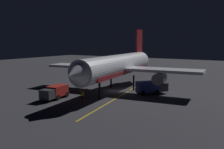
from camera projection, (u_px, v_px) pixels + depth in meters
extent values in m
cube|color=#323238|center=(117.00, 92.00, 49.21)|extent=(180.00, 180.00, 0.20)
cube|color=gold|center=(119.00, 97.00, 44.40)|extent=(5.12, 29.46, 0.01)
cylinder|color=silver|center=(117.00, 65.00, 48.52)|extent=(7.16, 27.25, 4.15)
cube|color=maroon|center=(117.00, 71.00, 48.67)|extent=(6.49, 23.21, 0.75)
cone|color=silver|center=(75.00, 75.00, 35.32)|extent=(4.42, 3.76, 4.07)
cone|color=silver|center=(143.00, 60.00, 62.28)|extent=(4.27, 5.37, 3.74)
cube|color=maroon|center=(139.00, 41.00, 59.08)|extent=(0.76, 3.62, 5.21)
cube|color=silver|center=(165.00, 70.00, 46.05)|extent=(14.13, 6.31, 0.50)
cylinder|color=slate|center=(159.00, 79.00, 45.45)|extent=(2.45, 3.42, 2.10)
cube|color=silver|center=(82.00, 66.00, 53.57)|extent=(14.13, 6.31, 0.50)
cylinder|color=slate|center=(82.00, 73.00, 52.40)|extent=(2.45, 3.42, 2.10)
cylinder|color=black|center=(99.00, 90.00, 42.35)|extent=(0.40, 0.40, 2.94)
cylinder|color=black|center=(134.00, 83.00, 50.05)|extent=(0.40, 0.40, 2.94)
cylinder|color=black|center=(111.00, 81.00, 52.15)|extent=(0.40, 0.40, 2.94)
cube|color=maroon|center=(58.00, 91.00, 43.12)|extent=(2.55, 3.88, 1.72)
cube|color=#38383D|center=(47.00, 94.00, 40.67)|extent=(2.21, 2.04, 1.50)
cylinder|color=black|center=(53.00, 97.00, 42.08)|extent=(2.41, 1.19, 0.90)
cylinder|color=black|center=(62.00, 94.00, 44.38)|extent=(2.41, 1.19, 0.90)
cube|color=navy|center=(148.00, 87.00, 46.28)|extent=(4.15, 4.43, 1.89)
cube|color=#38383D|center=(161.00, 87.00, 47.26)|extent=(2.68, 2.65, 1.50)
cylinder|color=black|center=(154.00, 91.00, 46.86)|extent=(2.36, 2.15, 0.90)
cylinder|color=black|center=(141.00, 92.00, 45.94)|extent=(2.36, 2.15, 0.90)
cylinder|color=black|center=(83.00, 99.00, 40.94)|extent=(0.32, 0.32, 0.85)
cylinder|color=yellow|center=(83.00, 94.00, 40.84)|extent=(0.40, 0.40, 0.65)
sphere|color=tan|center=(83.00, 91.00, 40.78)|extent=(0.24, 0.24, 0.24)
cone|color=#EA590F|center=(87.00, 89.00, 50.25)|extent=(0.36, 0.36, 0.55)
cube|color=black|center=(87.00, 90.00, 50.28)|extent=(0.50, 0.50, 0.03)
cone|color=#EA590F|center=(84.00, 100.00, 40.72)|extent=(0.36, 0.36, 0.55)
cube|color=black|center=(84.00, 101.00, 40.76)|extent=(0.50, 0.50, 0.03)
cone|color=#EA590F|center=(80.00, 91.00, 47.82)|extent=(0.36, 0.36, 0.55)
cube|color=black|center=(80.00, 92.00, 47.85)|extent=(0.50, 0.50, 0.03)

